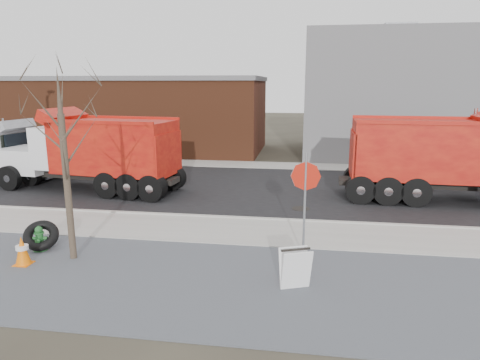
% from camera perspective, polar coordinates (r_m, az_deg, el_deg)
% --- Properties ---
extents(ground, '(120.00, 120.00, 0.00)m').
position_cam_1_polar(ground, '(14.08, -4.43, -7.06)').
color(ground, '#383328').
rests_on(ground, ground).
extents(gravel_verge, '(60.00, 5.00, 0.03)m').
position_cam_1_polar(gravel_verge, '(10.95, -8.58, -13.06)').
color(gravel_verge, slate).
rests_on(gravel_verge, ground).
extents(sidewalk, '(60.00, 2.50, 0.06)m').
position_cam_1_polar(sidewalk, '(14.30, -4.21, -6.61)').
color(sidewalk, '#9E9B93').
rests_on(sidewalk, ground).
extents(curb, '(60.00, 0.15, 0.11)m').
position_cam_1_polar(curb, '(15.50, -3.16, -4.96)').
color(curb, '#9E9B93').
rests_on(curb, ground).
extents(road, '(60.00, 9.40, 0.02)m').
position_cam_1_polar(road, '(20.01, -0.44, -1.01)').
color(road, black).
rests_on(road, ground).
extents(far_sidewalk, '(60.00, 2.00, 0.06)m').
position_cam_1_polar(far_sidewalk, '(25.53, 1.54, 2.04)').
color(far_sidewalk, '#9E9B93').
rests_on(far_sidewalk, ground).
extents(building_grey, '(12.00, 10.00, 8.00)m').
position_cam_1_polar(building_grey, '(31.49, 19.77, 10.60)').
color(building_grey, slate).
rests_on(building_grey, ground).
extents(building_brick, '(20.20, 8.20, 5.30)m').
position_cam_1_polar(building_brick, '(32.68, -15.20, 8.58)').
color(building_brick, brown).
rests_on(building_brick, ground).
extents(bare_tree, '(3.20, 3.20, 5.20)m').
position_cam_1_polar(bare_tree, '(12.12, -22.52, 4.84)').
color(bare_tree, '#382D23').
rests_on(bare_tree, ground).
extents(fire_hydrant, '(0.43, 0.42, 0.76)m').
position_cam_1_polar(fire_hydrant, '(13.77, -25.15, -7.21)').
color(fire_hydrant, '#2A6E32').
rests_on(fire_hydrant, ground).
extents(truck_tire, '(1.27, 1.23, 0.87)m').
position_cam_1_polar(truck_tire, '(13.83, -25.00, -6.72)').
color(truck_tire, black).
rests_on(truck_tire, ground).
extents(stop_sign, '(0.80, 0.06, 2.96)m').
position_cam_1_polar(stop_sign, '(11.71, 8.69, -1.02)').
color(stop_sign, gray).
rests_on(stop_sign, ground).
extents(sandwich_board, '(0.82, 0.67, 0.99)m').
position_cam_1_polar(sandwich_board, '(10.32, 7.37, -11.61)').
color(sandwich_board, white).
rests_on(sandwich_board, ground).
extents(traffic_cone_near, '(0.42, 0.42, 0.81)m').
position_cam_1_polar(traffic_cone_near, '(12.91, -27.03, -8.41)').
color(traffic_cone_near, orange).
rests_on(traffic_cone_near, ground).
extents(dump_truck_red_a, '(9.39, 2.95, 3.75)m').
position_cam_1_polar(dump_truck_red_a, '(19.31, 26.32, 2.90)').
color(dump_truck_red_a, black).
rests_on(dump_truck_red_a, ground).
extents(dump_truck_red_b, '(8.74, 3.53, 3.64)m').
position_cam_1_polar(dump_truck_red_b, '(20.23, -18.99, 3.77)').
color(dump_truck_red_b, black).
rests_on(dump_truck_red_b, ground).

